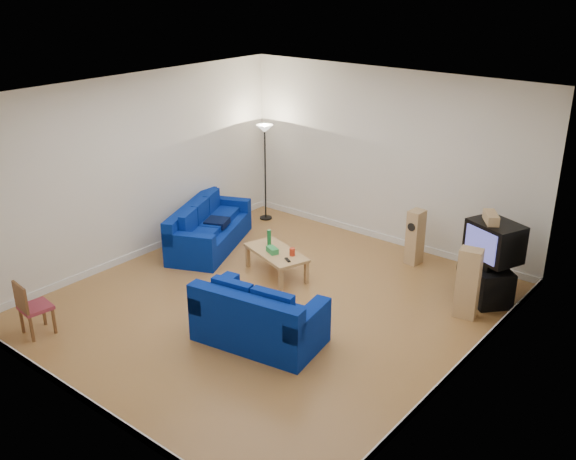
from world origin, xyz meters
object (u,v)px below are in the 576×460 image
Objects in this scene: sofa_three_seat at (207,231)px; tv_stand at (486,281)px; coffee_table at (276,254)px; television at (494,241)px; sofa_loveseat at (257,322)px.

tv_stand is (4.78, 1.32, -0.02)m from sofa_three_seat.
coffee_table is 3.46m from television.
tv_stand is at bearing 81.33° from sofa_three_seat.
sofa_three_seat is 2.46× the size of tv_stand.
sofa_loveseat is 3.80m from television.
television is (0.05, 0.01, 0.68)m from tv_stand.
tv_stand is 1.02× the size of television.
sofa_loveseat is (2.90, -1.88, 0.02)m from sofa_three_seat.
coffee_table is at bearing -132.82° from television.
sofa_loveseat is at bearing -98.88° from television.
sofa_three_seat is at bearing -142.39° from television.
sofa_loveseat is at bearing 32.96° from sofa_three_seat.
sofa_loveseat is 1.97× the size of tv_stand.
coffee_table is (1.75, -0.11, 0.07)m from sofa_three_seat.
coffee_table is 3.36m from tv_stand.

